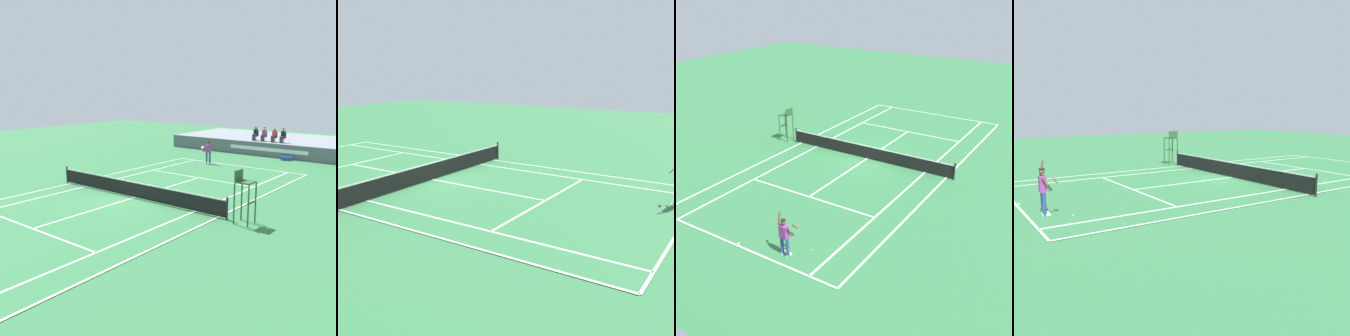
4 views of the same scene
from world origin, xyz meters
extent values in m
plane|color=#337542|center=(0.00, 0.00, 0.00)|extent=(80.00, 80.00, 0.00)
cube|color=#337542|center=(0.00, 0.00, 0.01)|extent=(10.98, 23.78, 0.02)
cube|color=white|center=(-5.49, 0.00, 0.02)|extent=(0.10, 23.78, 0.01)
cube|color=white|center=(5.49, 0.00, 0.02)|extent=(0.10, 23.78, 0.01)
cube|color=white|center=(-4.11, 0.00, 0.02)|extent=(0.10, 23.78, 0.01)
cube|color=white|center=(4.11, 0.00, 0.02)|extent=(0.10, 23.78, 0.01)
cube|color=white|center=(0.00, 6.40, 0.02)|extent=(8.22, 0.10, 0.01)
cube|color=white|center=(0.00, -6.40, 0.02)|extent=(8.22, 0.10, 0.01)
cube|color=white|center=(0.00, 0.00, 0.02)|extent=(0.10, 12.80, 0.01)
cylinder|color=black|center=(-5.94, 0.00, 0.54)|extent=(0.10, 0.10, 1.07)
cube|color=black|center=(0.00, 0.00, 0.48)|extent=(11.78, 0.02, 0.84)
cube|color=white|center=(0.00, 0.00, 0.90)|extent=(11.78, 0.03, 0.06)
cube|color=white|center=(-2.21, 11.21, 0.05)|extent=(0.14, 0.29, 0.10)
torus|color=red|center=(-2.68, 10.90, 1.37)|extent=(0.32, 0.22, 0.26)
cylinder|color=silver|center=(-2.68, 10.90, 1.37)|extent=(0.28, 0.18, 0.22)
sphere|color=#D1E533|center=(-3.11, 10.41, 0.03)|extent=(0.07, 0.07, 0.07)
camera|label=1|loc=(14.75, -15.48, 5.99)|focal=42.22mm
camera|label=2|loc=(15.22, 14.11, 5.55)|focal=44.49mm
camera|label=3|loc=(-12.85, 22.94, 11.11)|focal=45.88mm
camera|label=4|loc=(-17.13, 14.65, 3.99)|focal=41.28mm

